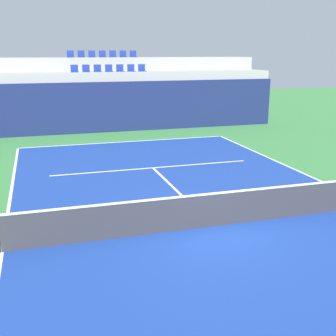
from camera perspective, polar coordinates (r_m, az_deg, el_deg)
ground_plane at (r=11.89m, az=6.06°, el=-7.76°), size 80.00×80.00×0.00m
court_surface at (r=11.89m, az=6.07°, el=-7.74°), size 11.00×24.00×0.01m
baseline_far at (r=22.90m, az=-5.62°, el=3.50°), size 11.00×0.10×0.00m
sideline_left at (r=11.11m, az=-21.29°, el=-10.43°), size 0.10×24.00×0.00m
service_line_far at (r=17.63m, az=-2.02°, el=0.03°), size 8.26×0.10×0.00m
centre_service_line at (r=14.69m, az=1.22°, el=-3.09°), size 0.10×6.40×0.00m
back_wall at (r=25.83m, az=-7.17°, el=8.07°), size 20.53×0.30×2.95m
stands_tier_lower at (r=27.12m, az=-7.69°, el=8.93°), size 20.53×2.40×3.46m
stands_tier_upper at (r=29.45m, az=-8.50°, el=10.19°), size 20.53×2.40×4.29m
seating_row_lower at (r=27.08m, az=-7.86°, el=12.85°), size 4.59×0.44×0.44m
seating_row_upper at (r=29.44m, az=-8.71°, el=14.61°), size 4.59×0.44×0.44m
tennis_net at (r=11.70m, az=6.13°, el=-5.47°), size 11.08×0.08×1.07m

